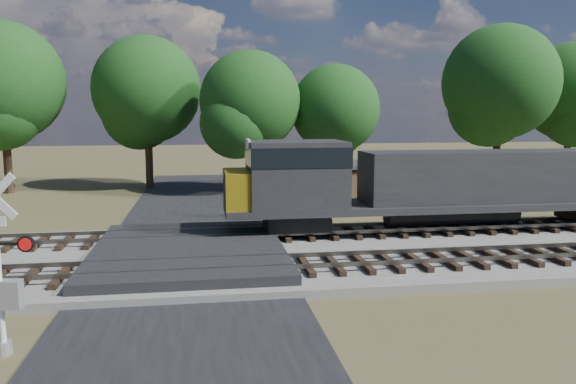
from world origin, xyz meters
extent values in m
plane|color=#4B4A28|center=(0.00, 0.00, 0.00)|extent=(160.00, 160.00, 0.00)
cube|color=gray|center=(10.00, 0.50, 0.15)|extent=(140.00, 10.00, 0.30)
cube|color=black|center=(0.00, 0.00, 0.04)|extent=(7.00, 60.00, 0.08)
cube|color=#262628|center=(0.00, 0.50, 0.32)|extent=(7.00, 9.00, 0.62)
cube|color=black|center=(2.00, -2.00, 0.39)|extent=(44.00, 2.60, 0.18)
cube|color=#514E46|center=(10.00, -2.72, 0.55)|extent=(140.00, 0.08, 0.15)
cube|color=#514E46|center=(10.00, -1.28, 0.55)|extent=(140.00, 0.08, 0.15)
cube|color=black|center=(2.00, 3.00, 0.39)|extent=(44.00, 2.60, 0.18)
cube|color=#514E46|center=(10.00, 2.28, 0.55)|extent=(140.00, 0.08, 0.15)
cube|color=#514E46|center=(10.00, 3.72, 0.55)|extent=(140.00, 0.08, 0.15)
cylinder|color=#97999C|center=(-4.10, -7.16, 0.16)|extent=(0.37, 0.37, 0.31)
cylinder|color=red|center=(-3.44, -7.26, 2.64)|extent=(0.38, 0.16, 0.37)
cube|color=#97999C|center=(-3.85, -7.20, 1.45)|extent=(0.51, 0.38, 0.67)
cylinder|color=silver|center=(4.56, 7.86, 2.04)|extent=(0.14, 0.14, 4.09)
cylinder|color=#97999C|center=(4.56, 7.86, 0.15)|extent=(0.37, 0.37, 0.31)
cube|color=silver|center=(4.56, 7.86, 3.68)|extent=(1.06, 0.19, 1.07)
cube|color=silver|center=(4.56, 7.86, 3.68)|extent=(1.06, 0.19, 1.07)
cube|color=silver|center=(4.56, 7.86, 3.12)|extent=(0.51, 0.10, 0.22)
cube|color=black|center=(4.56, 7.86, 2.61)|extent=(1.63, 0.29, 0.06)
cylinder|color=red|center=(5.22, 7.95, 2.61)|extent=(0.38, 0.15, 0.37)
cylinder|color=red|center=(3.91, 7.76, 2.61)|extent=(0.38, 0.15, 0.37)
cube|color=#97999C|center=(4.31, 7.82, 1.43)|extent=(0.50, 0.37, 0.66)
cube|color=#49291F|center=(9.61, 10.71, 1.28)|extent=(4.38, 4.38, 2.56)
cube|color=#2B2B2D|center=(9.61, 10.71, 2.66)|extent=(4.82, 4.82, 0.18)
cylinder|color=black|center=(-12.80, 21.05, 2.96)|extent=(0.56, 0.56, 5.92)
sphere|color=#133C15|center=(-12.80, 21.05, 7.69)|extent=(8.28, 8.28, 8.28)
cylinder|color=black|center=(-3.28, 21.99, 2.78)|extent=(0.56, 0.56, 5.56)
sphere|color=#133C15|center=(-3.28, 21.99, 7.23)|extent=(7.79, 7.79, 7.79)
cylinder|color=black|center=(3.91, 18.18, 2.45)|extent=(0.56, 0.56, 4.90)
sphere|color=#133C15|center=(3.91, 18.18, 6.38)|extent=(6.87, 6.87, 6.87)
cylinder|color=black|center=(10.00, 18.78, 2.25)|extent=(0.56, 0.56, 4.50)
sphere|color=#133C15|center=(10.00, 18.78, 5.85)|extent=(6.30, 6.30, 6.30)
cylinder|color=black|center=(22.28, 18.43, 3.00)|extent=(0.56, 0.56, 5.99)
sphere|color=#133C15|center=(22.28, 18.43, 7.79)|extent=(8.39, 8.39, 8.39)
cylinder|color=black|center=(30.04, 21.27, 2.80)|extent=(0.56, 0.56, 5.61)
sphere|color=#133C15|center=(30.04, 21.27, 7.29)|extent=(7.85, 7.85, 7.85)
camera|label=1|loc=(0.52, -20.41, 5.57)|focal=35.00mm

